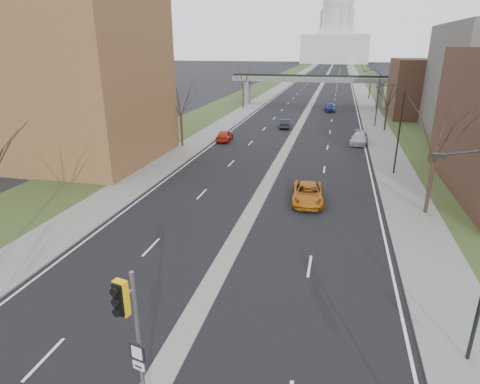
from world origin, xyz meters
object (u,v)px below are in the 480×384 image
at_px(car_right_mid, 359,138).
at_px(car_right_far, 330,107).
at_px(car_left_far, 285,124).
at_px(car_right_near, 308,193).
at_px(signal_pole_median, 130,321).
at_px(car_left_near, 225,135).

height_order(car_right_mid, car_right_far, car_right_far).
distance_m(car_left_far, car_right_mid, 13.83).
xyz_separation_m(car_right_near, car_right_far, (0.31, 50.55, 0.04)).
distance_m(car_left_far, car_right_near, 31.85).
distance_m(signal_pole_median, car_right_near, 22.29).
bearing_deg(car_right_far, car_right_mid, -86.60).
relative_size(car_left_far, car_right_near, 0.78).
distance_m(signal_pole_median, car_left_near, 42.95).
relative_size(car_left_near, car_right_mid, 0.88).
distance_m(car_right_near, car_right_mid, 23.31).
bearing_deg(car_right_far, car_left_near, -119.28).
bearing_deg(car_left_near, car_right_near, 118.16).
bearing_deg(car_left_far, car_left_near, 52.40).
xyz_separation_m(car_left_near, car_left_far, (6.70, 11.00, -0.06)).
xyz_separation_m(signal_pole_median, car_right_mid, (8.99, 44.49, -3.06)).
relative_size(signal_pole_median, car_left_near, 1.23).
height_order(signal_pole_median, car_left_near, signal_pole_median).
height_order(car_left_far, car_right_near, car_right_near).
xyz_separation_m(car_left_far, car_right_near, (6.03, -31.27, 0.05)).
bearing_deg(car_right_near, car_left_near, 117.73).
height_order(signal_pole_median, car_right_near, signal_pole_median).
relative_size(signal_pole_median, car_left_far, 1.29).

